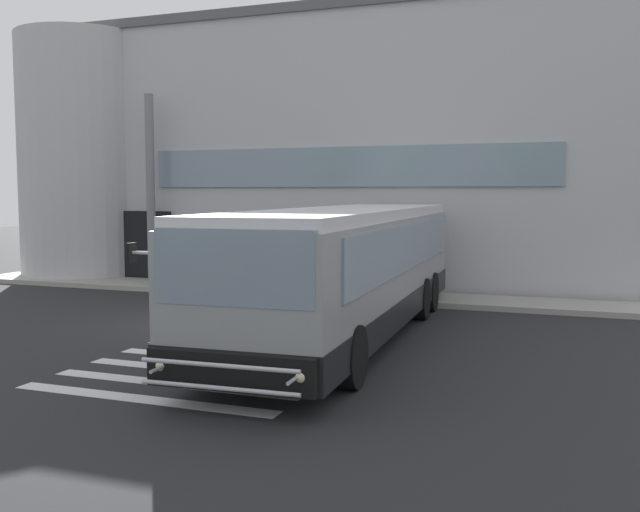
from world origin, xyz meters
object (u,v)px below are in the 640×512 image
(safety_bollard_yellow, at_px, (383,290))
(passenger_near_column, at_px, (157,255))
(passenger_at_curb_edge, at_px, (217,257))
(entry_support_column, at_px, (151,188))
(bus_main_foreground, at_px, (346,274))
(passenger_by_doorway, at_px, (178,255))

(safety_bollard_yellow, bearing_deg, passenger_near_column, 173.56)
(passenger_at_curb_edge, relative_size, safety_bollard_yellow, 1.86)
(passenger_at_curb_edge, bearing_deg, entry_support_column, 162.24)
(entry_support_column, distance_m, bus_main_foreground, 10.72)
(passenger_near_column, relative_size, passenger_at_curb_edge, 1.00)
(safety_bollard_yellow, bearing_deg, bus_main_foreground, -85.12)
(bus_main_foreground, bearing_deg, entry_support_column, 145.70)
(passenger_by_doorway, relative_size, safety_bollard_yellow, 1.86)
(entry_support_column, xyz_separation_m, safety_bollard_yellow, (8.37, -1.80, -2.73))
(passenger_by_doorway, height_order, passenger_at_curb_edge, same)
(bus_main_foreground, relative_size, safety_bollard_yellow, 13.36)
(entry_support_column, relative_size, passenger_at_curb_edge, 3.61)
(passenger_by_doorway, relative_size, passenger_at_curb_edge, 1.00)
(entry_support_column, relative_size, passenger_by_doorway, 3.61)
(entry_support_column, distance_m, safety_bollard_yellow, 8.99)
(passenger_near_column, xyz_separation_m, passenger_by_doorway, (0.77, -0.01, 0.03))
(safety_bollard_yellow, bearing_deg, entry_support_column, 167.87)
(entry_support_column, height_order, safety_bollard_yellow, entry_support_column)
(entry_support_column, xyz_separation_m, passenger_near_column, (0.80, -0.95, -2.10))
(bus_main_foreground, relative_size, passenger_by_doorway, 7.18)
(entry_support_column, distance_m, passenger_by_doorway, 2.76)
(passenger_near_column, bearing_deg, entry_support_column, 130.24)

